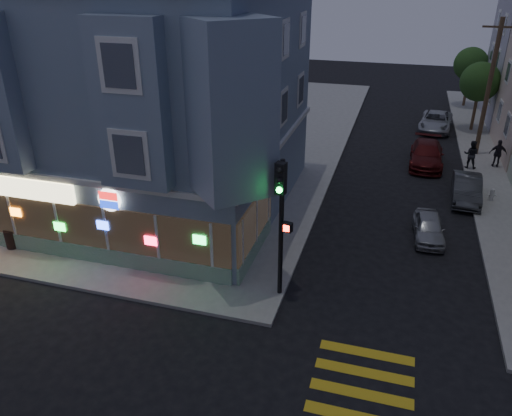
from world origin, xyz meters
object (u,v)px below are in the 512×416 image
at_px(parked_car_a, 429,227).
at_px(parked_car_d, 436,121).
at_px(pedestrian_b, 498,153).
at_px(utility_pole, 489,87).
at_px(parked_car_b, 467,189).
at_px(street_tree_near, 480,82).
at_px(parked_car_c, 427,154).
at_px(fire_hydrant, 492,194).
at_px(trash_can, 11,239).
at_px(traffic_signal, 281,208).
at_px(street_tree_far, 471,64).
at_px(pedestrian_a, 471,154).

xyz_separation_m(parked_car_a, parked_car_d, (0.81, 18.89, 0.12)).
height_order(pedestrian_b, parked_car_a, pedestrian_b).
relative_size(utility_pole, parked_car_b, 2.12).
bearing_deg(utility_pole, street_tree_near, 88.09).
bearing_deg(utility_pole, parked_car_c, -139.24).
bearing_deg(utility_pole, parked_car_a, -104.31).
height_order(parked_car_c, parked_car_d, parked_car_c).
relative_size(utility_pole, parked_car_a, 2.61).
bearing_deg(fire_hydrant, utility_pole, 90.48).
bearing_deg(pedestrian_b, parked_car_d, -66.54).
distance_m(parked_car_a, trash_can, 19.80).
distance_m(parked_car_b, fire_hydrant, 1.38).
xyz_separation_m(utility_pole, traffic_signal, (-9.18, -20.10, -0.79)).
relative_size(street_tree_far, pedestrian_b, 2.93).
distance_m(pedestrian_a, trash_can, 27.25).
relative_size(parked_car_d, fire_hydrant, 7.02).
bearing_deg(pedestrian_b, parked_car_b, 67.35).
bearing_deg(traffic_signal, pedestrian_a, 74.86).
bearing_deg(pedestrian_a, utility_pole, -93.07).
relative_size(parked_car_d, trash_can, 5.68).
xyz_separation_m(parked_car_a, trash_can, (-18.65, -6.67, 0.01)).
distance_m(parked_car_b, parked_car_d, 13.75).
distance_m(utility_pole, parked_car_d, 7.37).
xyz_separation_m(utility_pole, street_tree_near, (0.20, 6.00, -0.86)).
bearing_deg(parked_car_c, pedestrian_b, 8.56).
relative_size(pedestrian_a, pedestrian_b, 1.01).
bearing_deg(parked_car_c, street_tree_near, 69.14).
xyz_separation_m(street_tree_near, street_tree_far, (0.00, 8.00, 0.00)).
bearing_deg(pedestrian_a, fire_hydrant, 108.45).
relative_size(utility_pole, pedestrian_b, 4.97).
relative_size(utility_pole, parked_car_d, 1.76).
relative_size(pedestrian_b, parked_car_b, 0.43).
xyz_separation_m(parked_car_b, parked_car_c, (-2.10, 5.20, 0.04)).
relative_size(street_tree_near, street_tree_far, 1.00).
bearing_deg(utility_pole, pedestrian_b, -66.99).
xyz_separation_m(parked_car_c, fire_hydrant, (3.47, -5.17, -0.21)).
bearing_deg(pedestrian_b, parked_car_c, 6.52).
bearing_deg(parked_car_b, trash_can, -147.66).
bearing_deg(parked_car_b, utility_pole, 83.48).
xyz_separation_m(utility_pole, pedestrian_b, (1.00, -2.35, -3.74)).
height_order(street_tree_near, street_tree_far, same).
relative_size(fire_hydrant, trash_can, 0.81).
distance_m(pedestrian_b, parked_car_b, 6.23).
xyz_separation_m(utility_pole, parked_car_a, (-3.40, -13.33, -4.21)).
bearing_deg(trash_can, street_tree_far, 56.80).
xyz_separation_m(parked_car_b, parked_car_d, (-1.29, 13.69, 0.01)).
bearing_deg(pedestrian_b, trash_can, 36.50).
relative_size(traffic_signal, trash_can, 6.34).
bearing_deg(street_tree_near, utility_pole, -91.91).
bearing_deg(trash_can, parked_car_b, 29.77).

